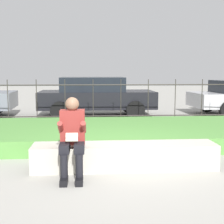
{
  "coord_description": "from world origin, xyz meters",
  "views": [
    {
      "loc": [
        -0.51,
        -5.04,
        1.62
      ],
      "look_at": [
        -0.03,
        1.81,
        0.72
      ],
      "focal_mm": 50.0,
      "sensor_mm": 36.0,
      "label": 1
    }
  ],
  "objects": [
    {
      "name": "iron_fence",
      "position": [
        0.0,
        4.31,
        0.73
      ],
      "size": [
        8.37,
        0.03,
        1.38
      ],
      "color": "#332D28",
      "rests_on": "ground_plane"
    },
    {
      "name": "stone_bench",
      "position": [
        0.06,
        0.0,
        0.19
      ],
      "size": [
        3.05,
        0.55,
        0.42
      ],
      "color": "#B7B2A3",
      "rests_on": "ground_plane"
    },
    {
      "name": "car_parked_center",
      "position": [
        -0.3,
        6.22,
        0.75
      ],
      "size": [
        4.11,
        1.97,
        1.41
      ],
      "rotation": [
        0.0,
        0.0,
        0.01
      ],
      "color": "black",
      "rests_on": "ground_plane"
    },
    {
      "name": "grass_berm",
      "position": [
        0.0,
        2.22,
        0.16
      ],
      "size": [
        10.37,
        3.05,
        0.33
      ],
      "color": "#569342",
      "rests_on": "ground_plane"
    },
    {
      "name": "person_seated_reader",
      "position": [
        -0.79,
        -0.31,
        0.66
      ],
      "size": [
        0.42,
        0.73,
        1.22
      ],
      "color": "black",
      "rests_on": "ground_plane"
    },
    {
      "name": "ground_plane",
      "position": [
        0.0,
        0.0,
        0.0
      ],
      "size": [
        60.0,
        60.0,
        0.0
      ],
      "primitive_type": "plane",
      "color": "#9E9B93"
    }
  ]
}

